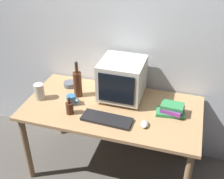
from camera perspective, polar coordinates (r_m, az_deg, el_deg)
name	(u,v)px	position (r m, az deg, el deg)	size (l,w,h in m)	color
ground_plane	(112,166)	(3.02, 0.00, -15.08)	(6.00, 6.00, 0.00)	#56514C
back_wall	(126,34)	(2.68, 2.88, 10.96)	(4.00, 0.08, 2.50)	silver
desk	(112,115)	(2.58, 0.00, -5.05)	(1.55, 0.80, 0.74)	tan
crt_monitor	(122,79)	(2.55, 2.03, 2.09)	(0.38, 0.39, 0.37)	beige
keyboard	(107,119)	(2.36, -1.03, -5.95)	(0.42, 0.15, 0.02)	black
computer_mouse	(145,124)	(2.32, 6.52, -6.86)	(0.06, 0.10, 0.04)	beige
bottle_tall	(78,83)	(2.63, -6.88, 1.26)	(0.08, 0.08, 0.35)	#472314
bottle_short	(70,107)	(2.44, -8.45, -3.57)	(0.06, 0.06, 0.16)	#472314
book_stack	(172,109)	(2.47, 11.80, -3.91)	(0.25, 0.17, 0.10)	#33894C
mug	(71,100)	(2.56, -8.09, -2.07)	(0.12, 0.08, 0.09)	#3370B2
cd_spindle	(70,84)	(2.84, -8.42, 1.05)	(0.12, 0.12, 0.04)	#595B66
metal_canister	(39,92)	(2.68, -14.31, -0.42)	(0.09, 0.09, 0.15)	#B7B2A8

